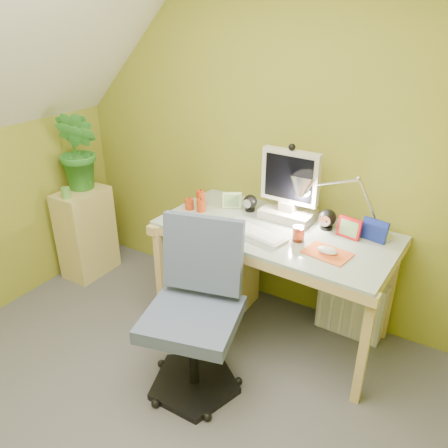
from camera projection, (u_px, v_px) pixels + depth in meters
The scene contains 20 objects.
floor at pixel (124, 446), 2.24m from camera, with size 3.20×3.20×0.01m, color #505056.
wall_back at pixel (270, 144), 2.95m from camera, with size 3.20×0.01×2.40m, color olive.
desk at pixel (273, 281), 2.90m from camera, with size 1.46×0.73×0.78m, color tan, non-canonical shape.
monitor at pixel (290, 181), 2.76m from camera, with size 0.39×0.22×0.53m, color beige, non-canonical shape.
speaker_left at pixel (250, 203), 2.96m from camera, with size 0.09×0.09×0.11m, color black, non-canonical shape.
speaker_right at pixel (327, 219), 2.70m from camera, with size 0.11×0.11×0.13m, color black, non-canonical shape.
keyboard at pixel (254, 233), 2.66m from camera, with size 0.43×0.14×0.02m, color silver.
mousepad at pixel (327, 253), 2.45m from camera, with size 0.25×0.18×0.01m, color #E35C23.
mouse at pixel (328, 251), 2.44m from camera, with size 0.12×0.07×0.04m, color white.
amber_tumbler at pixel (299, 234), 2.57m from camera, with size 0.07×0.07×0.09m, color maroon.
candle_cluster at pixel (197, 201), 2.99m from camera, with size 0.15×0.13×0.12m, color #B7390F, non-canonical shape.
photo_frame_red at pixel (349, 228), 2.60m from camera, with size 0.15×0.02×0.12m, color red.
photo_frame_blue at pixel (375, 230), 2.57m from camera, with size 0.15×0.02×0.13m, color navy.
photo_frame_green at pixel (232, 200), 3.00m from camera, with size 0.13×0.02×0.11m, color #B3C889.
desk_lamp at pixel (362, 193), 2.55m from camera, with size 0.51×0.22×0.54m, color #AEAFB2, non-canonical shape.
side_ledge at pixel (87, 233), 3.60m from camera, with size 0.27×0.42×0.74m, color tan.
potted_plant at pixel (79, 151), 3.34m from camera, with size 0.35×0.28×0.63m, color #2F7F2A.
green_cup at pixel (66, 193), 3.29m from camera, with size 0.07×0.07×0.08m, color #5D9F42.
task_chair at pixel (192, 316), 2.38m from camera, with size 0.57×0.57×1.03m, color #475474, non-canonical shape.
radiator at pixel (352, 304), 2.97m from camera, with size 0.43×0.17×0.43m, color silver.
Camera 1 is at (1.22, -1.04, 2.00)m, focal length 35.00 mm.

